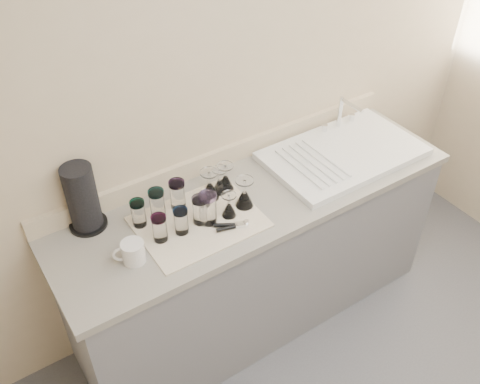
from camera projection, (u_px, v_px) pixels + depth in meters
counter_unit at (256, 257)px, 2.88m from camera, size 2.06×0.62×0.90m
sink_unit at (343, 153)px, 2.82m from camera, size 0.82×0.50×0.22m
dish_towel at (199, 222)px, 2.43m from camera, size 0.55×0.42×0.01m
tumbler_teal at (138, 213)px, 2.37m from camera, size 0.07×0.07×0.13m
tumbler_cyan at (157, 203)px, 2.41m from camera, size 0.07×0.07×0.15m
tumbler_purple at (177, 194)px, 2.45m from camera, size 0.07×0.07×0.15m
tumbler_magenta at (160, 228)px, 2.29m from camera, size 0.07×0.07×0.13m
tumbler_blue at (181, 221)px, 2.33m from camera, size 0.07×0.07×0.13m
tumbler_lavender at (200, 210)px, 2.38m from camera, size 0.07×0.07×0.14m
tumbler_extra at (208, 208)px, 2.37m from camera, size 0.08×0.08×0.16m
goblet_back_left at (210, 189)px, 2.52m from camera, size 0.09×0.09×0.15m
goblet_back_right at (226, 181)px, 2.58m from camera, size 0.08×0.08×0.14m
goblet_front_left at (229, 208)px, 2.43m from camera, size 0.07×0.07×0.12m
goblet_front_right at (244, 197)px, 2.48m from camera, size 0.08×0.08×0.15m
goblet_extra at (220, 184)px, 2.56m from camera, size 0.07×0.07×0.13m
can_opener at (232, 226)px, 2.39m from camera, size 0.15×0.10×0.02m
white_mug at (132, 252)px, 2.22m from camera, size 0.15×0.12×0.10m
paper_towel_roll at (82, 199)px, 2.32m from camera, size 0.17×0.17×0.32m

